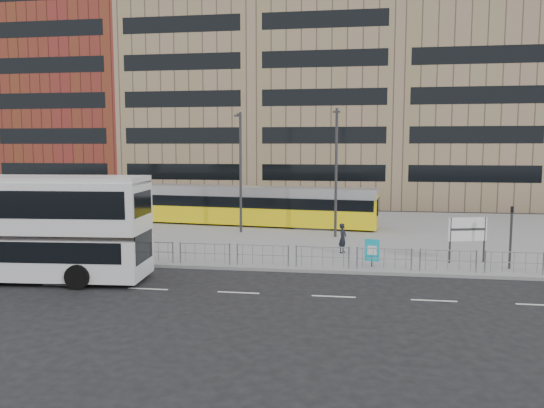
# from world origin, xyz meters

# --- Properties ---
(ground) EXTENTS (120.00, 120.00, 0.00)m
(ground) POSITION_xyz_m (0.00, 0.00, 0.00)
(ground) COLOR black
(ground) RESTS_ON ground
(plaza) EXTENTS (64.00, 24.00, 0.15)m
(plaza) POSITION_xyz_m (0.00, 12.00, 0.07)
(plaza) COLOR gray
(plaza) RESTS_ON ground
(kerb) EXTENTS (64.00, 0.25, 0.17)m
(kerb) POSITION_xyz_m (0.00, 0.05, 0.07)
(kerb) COLOR gray
(kerb) RESTS_ON ground
(building_row) EXTENTS (70.40, 18.40, 31.20)m
(building_row) POSITION_xyz_m (1.55, 34.27, 12.91)
(building_row) COLOR maroon
(building_row) RESTS_ON ground
(pedestrian_barrier) EXTENTS (32.07, 0.07, 1.10)m
(pedestrian_barrier) POSITION_xyz_m (2.00, 0.50, 0.98)
(pedestrian_barrier) COLOR gray
(pedestrian_barrier) RESTS_ON plaza
(road_markings) EXTENTS (62.00, 0.12, 0.01)m
(road_markings) POSITION_xyz_m (1.00, -4.00, 0.01)
(road_markings) COLOR white
(road_markings) RESTS_ON ground
(double_decker_bus) EXTENTS (12.17, 3.69, 4.80)m
(double_decker_bus) POSITION_xyz_m (-8.55, -3.34, 2.60)
(double_decker_bus) COLOR silver
(double_decker_bus) RESTS_ON ground
(tram) EXTENTS (25.26, 5.40, 2.97)m
(tram) POSITION_xyz_m (-3.90, 14.40, 1.64)
(tram) COLOR yellow
(tram) RESTS_ON plaza
(station_sign) EXTENTS (2.01, 0.59, 2.36)m
(station_sign) POSITION_xyz_m (12.64, 2.79, 1.79)
(station_sign) COLOR #2D2D30
(station_sign) RESTS_ON plaza
(ad_panel) EXTENTS (0.73, 0.22, 1.38)m
(ad_panel) POSITION_xyz_m (7.74, 1.14, 0.96)
(ad_panel) COLOR #2D2D30
(ad_panel) RESTS_ON plaza
(pedestrian) EXTENTS (0.62, 0.72, 1.68)m
(pedestrian) POSITION_xyz_m (6.24, 4.38, 0.99)
(pedestrian) COLOR black
(pedestrian) RESTS_ON plaza
(traffic_light_west) EXTENTS (0.23, 0.25, 3.10)m
(traffic_light_west) POSITION_xyz_m (-3.89, 0.50, 2.12)
(traffic_light_west) COLOR #2D2D30
(traffic_light_west) RESTS_ON plaza
(traffic_light_east) EXTENTS (0.20, 0.23, 3.10)m
(traffic_light_east) POSITION_xyz_m (14.43, 1.63, 2.12)
(traffic_light_east) COLOR #2D2D30
(traffic_light_east) RESTS_ON plaza
(lamp_post_west) EXTENTS (0.45, 1.04, 8.33)m
(lamp_post_west) POSITION_xyz_m (-0.92, 10.59, 4.69)
(lamp_post_west) COLOR #2D2D30
(lamp_post_west) RESTS_ON plaza
(lamp_post_east) EXTENTS (0.45, 1.04, 8.47)m
(lamp_post_east) POSITION_xyz_m (5.69, 9.66, 4.76)
(lamp_post_east) COLOR #2D2D30
(lamp_post_east) RESTS_ON plaza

